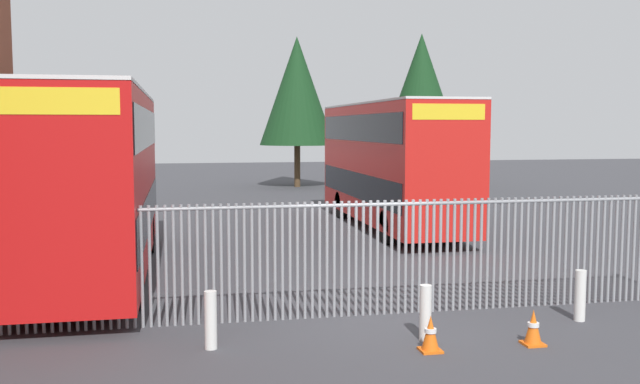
% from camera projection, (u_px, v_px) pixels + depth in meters
% --- Properties ---
extents(ground_plane, '(100.00, 100.00, 0.00)m').
position_uv_depth(ground_plane, '(294.00, 246.00, 21.15)').
color(ground_plane, '#3D3D42').
extents(palisade_fence, '(14.73, 0.14, 2.35)m').
position_uv_depth(palisade_fence, '(341.00, 255.00, 13.15)').
color(palisade_fence, gray).
rests_on(palisade_fence, ground).
extents(double_decker_bus_near_gate, '(2.54, 10.81, 4.42)m').
position_uv_depth(double_decker_bus_near_gate, '(94.00, 176.00, 16.69)').
color(double_decker_bus_near_gate, red).
rests_on(double_decker_bus_near_gate, ground).
extents(double_decker_bus_behind_fence_left, '(2.54, 10.81, 4.42)m').
position_uv_depth(double_decker_bus_behind_fence_left, '(391.00, 160.00, 24.74)').
color(double_decker_bus_behind_fence_left, red).
rests_on(double_decker_bus_behind_fence_left, ground).
extents(bollard_near_left, '(0.20, 0.20, 0.95)m').
position_uv_depth(bollard_near_left, '(211.00, 320.00, 11.29)').
color(bollard_near_left, silver).
rests_on(bollard_near_left, ground).
extents(bollard_center_front, '(0.20, 0.20, 0.95)m').
position_uv_depth(bollard_center_front, '(425.00, 313.00, 11.72)').
color(bollard_center_front, silver).
rests_on(bollard_center_front, ground).
extents(bollard_near_right, '(0.20, 0.20, 0.95)m').
position_uv_depth(bollard_near_right, '(580.00, 296.00, 12.93)').
color(bollard_near_right, silver).
rests_on(bollard_near_right, ground).
extents(traffic_cone_by_gate, '(0.34, 0.34, 0.59)m').
position_uv_depth(traffic_cone_by_gate, '(430.00, 334.00, 11.17)').
color(traffic_cone_by_gate, orange).
rests_on(traffic_cone_by_gate, ground).
extents(traffic_cone_mid_forecourt, '(0.34, 0.34, 0.59)m').
position_uv_depth(traffic_cone_mid_forecourt, '(533.00, 328.00, 11.51)').
color(traffic_cone_mid_forecourt, orange).
rests_on(traffic_cone_mid_forecourt, ground).
extents(tree_tall_back, '(4.64, 4.64, 9.07)m').
position_uv_depth(tree_tall_back, '(421.00, 90.00, 41.43)').
color(tree_tall_back, '#4C3823').
rests_on(tree_tall_back, ground).
extents(tree_short_side, '(4.48, 4.48, 8.91)m').
position_uv_depth(tree_short_side, '(297.00, 91.00, 41.51)').
color(tree_short_side, '#4C3823').
rests_on(tree_short_side, ground).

